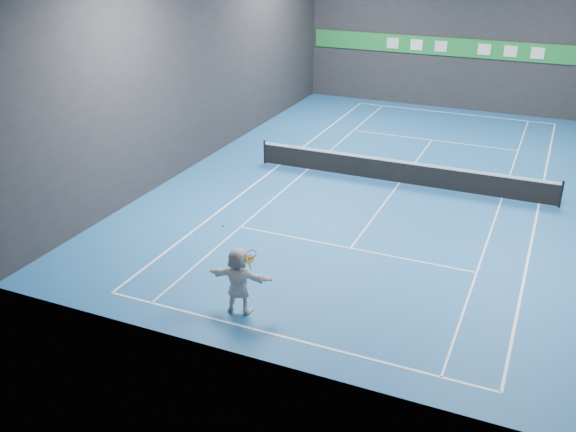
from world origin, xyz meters
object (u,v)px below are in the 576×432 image
at_px(tennis_net, 400,171).
at_px(tennis_racket, 251,256).
at_px(tennis_ball, 223,226).
at_px(player, 238,280).

distance_m(tennis_net, tennis_racket, 11.34).
distance_m(tennis_ball, tennis_racket, 1.09).
bearing_deg(tennis_ball, tennis_racket, -0.91).
bearing_deg(tennis_racket, player, -172.69).
xyz_separation_m(tennis_net, tennis_racket, (-1.25, -11.20, 1.24)).
relative_size(tennis_ball, tennis_racket, 0.11).
height_order(player, tennis_net, player).
relative_size(player, tennis_ball, 30.30).
bearing_deg(tennis_ball, tennis_net, 79.62).
relative_size(player, tennis_racket, 3.26).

